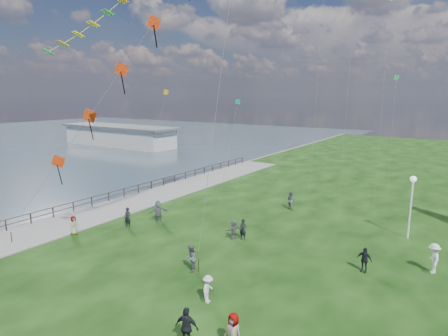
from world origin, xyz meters
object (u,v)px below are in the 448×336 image
Objects in this scene: lamppost at (412,194)px; person_10 at (74,225)px; person_3 at (187,327)px; person_7 at (291,200)px; person_8 at (434,258)px; person_5 at (158,211)px; person_2 at (208,289)px; person_4 at (234,332)px; person_0 at (128,217)px; person_6 at (243,229)px; person_1 at (191,258)px; person_11 at (234,230)px; person_9 at (364,260)px; pier_pavilion at (119,135)px.

person_10 is at bearing -147.88° from lamppost.
person_3 is 21.19m from person_7.
person_7 is at bearing -136.90° from person_8.
lamppost is 25.59m from person_10.
person_3 is at bearing -97.83° from person_5.
person_5 reaches higher than person_2.
person_3 is 1.06× the size of person_4.
lamppost is 3.24× the size of person_2.
person_3 is (-5.92, -18.85, -2.55)m from lamppost.
lamppost is at bearing -163.51° from person_7.
person_0 is 17.15m from person_4.
person_1 is at bearing -92.90° from person_6.
person_6 is (9.18, 2.91, -0.02)m from person_0.
person_0 is at bearing -53.75° from person_11.
person_5 is at bearing -178.79° from person_6.
person_7 is at bearing -91.72° from person_3.
person_9 is at bearing -125.45° from person_3.
person_3 is (56.27, -44.68, -0.93)m from pier_pavilion.
person_2 is at bearing -115.00° from lamppost.
person_11 is at bearing 9.64° from person_2.
lamppost reaches higher than person_8.
person_3 is 12.24m from person_9.
person_7 is at bearing 88.35° from person_6.
person_11 is at bearing -145.46° from lamppost.
person_7 is at bearing -5.10° from person_5.
person_0 is at bearing 51.52° from person_2.
person_5 is 1.28× the size of person_11.
lamppost is at bearing 13.86° from person_0.
person_5 is 1.24× the size of person_10.
pier_pavilion is 71.46m from person_8.
person_4 is 1.18× the size of person_11.
person_6 reaches higher than person_9.
person_8 is at bearing -68.35° from lamppost.
person_9 is at bearing -4.79° from person_6.
person_1 reaches higher than person_0.
person_1 is at bearing 117.30° from person_7.
person_8 is at bearing -56.68° from person_2.
person_10 is (-20.16, -6.04, -0.04)m from person_9.
pier_pavilion is 68.79m from person_2.
person_7 is 0.93× the size of person_8.
person_11 is (-4.89, 11.40, -0.19)m from person_3.
person_2 reaches higher than person_11.
person_4 is at bearing -167.75° from person_3.
person_3 is at bearing -46.82° from person_0.
lamppost reaches higher than person_6.
person_0 is 14.97m from person_7.
person_8 is at bearing 5.83° from person_6.
person_5 is at bearing -55.92° from person_3.
person_11 is (-9.42, 0.04, -0.06)m from person_9.
person_2 is (54.95, -41.37, -1.10)m from pier_pavilion.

